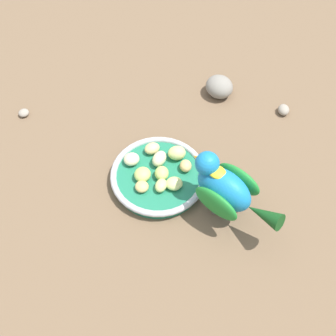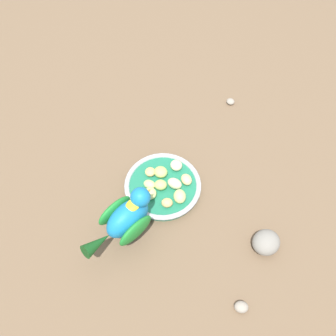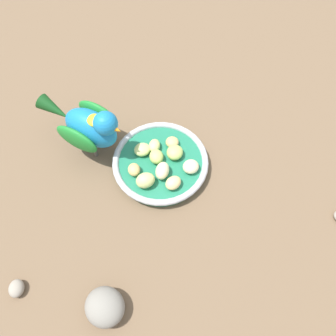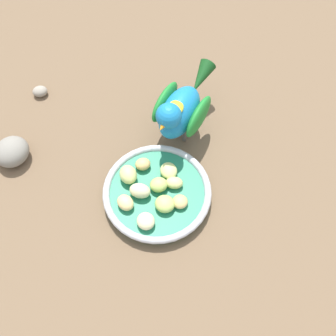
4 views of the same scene
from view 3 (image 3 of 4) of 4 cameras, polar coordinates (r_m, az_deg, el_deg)
name	(u,v)px [view 3 (image 3 of 4)]	position (r m, az deg, el deg)	size (l,w,h in m)	color
ground_plane	(168,163)	(0.62, -0.07, 0.86)	(4.00, 4.00, 0.00)	brown
feeding_bowl	(160,163)	(0.60, -1.38, 0.99)	(0.18, 0.18, 0.03)	#1E7251
apple_piece_0	(156,157)	(0.59, -2.13, 2.08)	(0.03, 0.03, 0.02)	#B2CC66
apple_piece_1	(175,152)	(0.60, 1.25, 2.86)	(0.03, 0.03, 0.02)	#B2CC66
apple_piece_2	(170,142)	(0.61, 0.42, 4.79)	(0.03, 0.03, 0.02)	tan
apple_piece_3	(161,170)	(0.57, -1.29, -0.43)	(0.04, 0.02, 0.03)	beige
apple_piece_4	(134,170)	(0.58, -6.19, -0.30)	(0.03, 0.02, 0.02)	tan
apple_piece_5	(154,146)	(0.61, -2.49, 4.07)	(0.03, 0.02, 0.02)	#C6D17A
apple_piece_6	(145,180)	(0.57, -4.14, -2.25)	(0.03, 0.03, 0.03)	#C6D17A
apple_piece_7	(191,167)	(0.58, 4.17, 0.25)	(0.03, 0.03, 0.02)	beige
apple_piece_8	(173,183)	(0.57, 0.96, -2.72)	(0.03, 0.02, 0.02)	#E5C67F
apple_piece_9	(142,151)	(0.60, -4.80, 3.09)	(0.03, 0.03, 0.02)	#C6D17A
parrot	(89,126)	(0.59, -14.18, 7.47)	(0.19, 0.10, 0.13)	#59544C
rock_large	(105,307)	(0.52, -11.41, -23.50)	(0.06, 0.06, 0.05)	gray
pebble_1	(17,288)	(0.58, -25.84, -19.11)	(0.03, 0.02, 0.02)	gray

